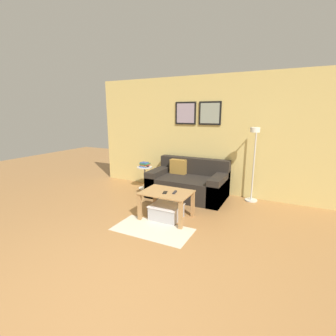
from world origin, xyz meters
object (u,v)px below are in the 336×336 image
storage_bin (166,212)px  side_table (145,175)px  cell_phone (165,192)px  couch (188,184)px  remote_control (175,192)px  floor_lamp (254,155)px  book_stack (145,165)px  coffee_table (167,197)px

storage_bin → side_table: size_ratio=0.97×
side_table → cell_phone: size_ratio=3.78×
storage_bin → side_table: (-1.23, 1.28, 0.19)m
storage_bin → couch: bearing=94.4°
storage_bin → remote_control: size_ratio=3.42×
side_table → floor_lamp: bearing=3.4°
floor_lamp → book_stack: (-2.39, -0.14, -0.39)m
floor_lamp → book_stack: floor_lamp is taller
coffee_table → floor_lamp: 1.93m
side_table → book_stack: (0.01, -0.00, 0.26)m
remote_control → floor_lamp: bearing=45.4°
floor_lamp → book_stack: size_ratio=6.63×
coffee_table → storage_bin: 0.25m
storage_bin → book_stack: size_ratio=2.26×
book_stack → cell_phone: book_stack is taller
coffee_table → storage_bin: (0.01, -0.02, -0.25)m
side_table → couch: bearing=-2.7°
couch → remote_control: size_ratio=10.60×
storage_bin → book_stack: bearing=133.6°
side_table → remote_control: 1.86m
book_stack → side_table: bearing=176.0°
remote_control → cell_phone: remote_control is taller
couch → side_table: size_ratio=3.01×
book_stack → remote_control: size_ratio=1.52×
storage_bin → book_stack: (-1.22, 1.28, 0.46)m
book_stack → storage_bin: bearing=-46.4°
storage_bin → remote_control: (0.14, 0.03, 0.36)m
coffee_table → book_stack: 1.76m
side_table → remote_control: side_table is taller
storage_bin → cell_phone: 0.35m
couch → side_table: bearing=177.3°
book_stack → cell_phone: bearing=-47.4°
side_table → remote_control: bearing=-42.5°
side_table → book_stack: book_stack is taller
coffee_table → cell_phone: 0.11m
coffee_table → storage_bin: size_ratio=1.61×
storage_bin → side_table: 1.78m
coffee_table → side_table: 1.76m
remote_control → storage_bin: bearing=-176.3°
storage_bin → floor_lamp: (1.17, 1.43, 0.85)m
couch → book_stack: (-1.12, 0.05, 0.30)m
book_stack → remote_control: book_stack is taller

